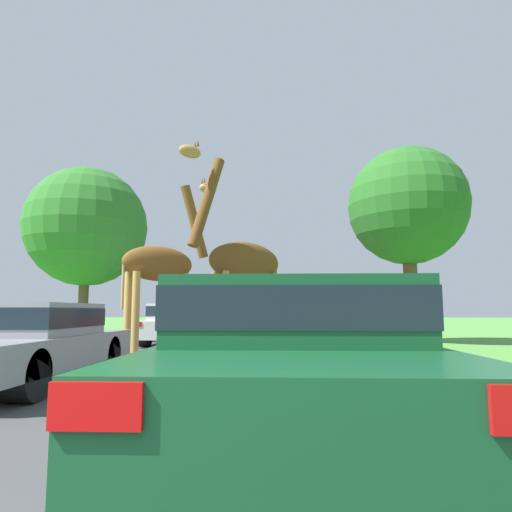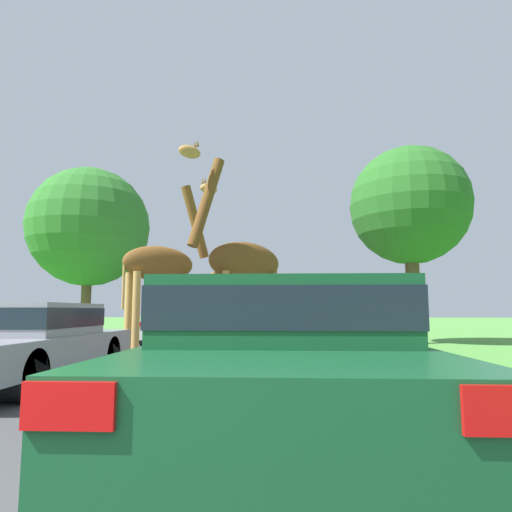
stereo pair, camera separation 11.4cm
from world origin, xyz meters
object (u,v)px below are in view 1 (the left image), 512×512
Objects in this scene: car_far_ahead at (175,322)px; car_verge_right at (202,319)px; giraffe_companion at (163,269)px; car_lead_maroon at (292,369)px; car_rear_follower at (27,340)px; tree_right_cluster at (408,207)px; giraffe_near_road at (240,262)px; car_queue_right at (314,323)px; tree_centre_back at (87,227)px; car_queue_left at (277,318)px.

car_far_ahead is 8.28m from car_verge_right.
car_lead_maroon is (3.13, -8.46, -1.54)m from giraffe_companion.
car_lead_maroon is at bearing -42.76° from car_rear_follower.
giraffe_near_road is at bearing -133.10° from tree_right_cluster.
car_far_ahead is (-5.30, -2.27, 0.06)m from car_queue_right.
tree_centre_back reaches higher than car_far_ahead.
car_far_ahead reaches higher than car_lead_maroon.
car_queue_left is 0.62× the size of tree_centre_back.
car_queue_left is 0.60× the size of tree_right_cluster.
car_queue_right is 0.61× the size of tree_right_cluster.
car_queue_left is at bearing 90.06° from car_lead_maroon.
car_queue_right is at bearing 84.61° from car_lead_maroon.
giraffe_near_road is 1.32× the size of car_lead_maroon.
car_far_ahead is 6.21m from tree_centre_back.
car_queue_right is 5.77m from car_far_ahead.
tree_right_cluster is at bearing 70.15° from car_lead_maroon.
car_far_ahead is 0.97× the size of car_rear_follower.
car_queue_left is (3.11, 16.02, -1.58)m from giraffe_companion.
giraffe_near_road is at bearing 25.00° from giraffe_companion.
car_lead_maroon is at bearing -79.13° from car_verge_right.
giraffe_companion is at bearing -146.69° from tree_right_cluster.
car_queue_right is at bearing 23.17° from car_far_ahead.
car_rear_follower is at bearing 137.24° from car_lead_maroon.
tree_centre_back reaches higher than car_queue_right.
giraffe_companion is 16.40m from car_queue_left.
car_verge_right is at bearing 144.76° from giraffe_companion.
car_lead_maroon is 0.82× the size of car_rear_follower.
car_queue_right is 10.46m from tree_centre_back.
tree_right_cluster is at bearing -40.62° from car_verge_right.
giraffe_companion is at bearing -81.92° from car_far_ahead.
tree_centre_back is at bearing 2.85° from giraffe_near_road.
car_lead_maroon is at bearing -109.85° from tree_right_cluster.
car_rear_follower is (-1.12, -4.53, -1.58)m from giraffe_companion.
tree_right_cluster is at bearing -6.49° from tree_centre_back.
car_queue_right is at bearing 63.89° from car_rear_follower.
car_queue_left is (-0.03, 24.48, -0.04)m from car_lead_maroon.
car_far_ahead is at bearing -177.11° from tree_right_cluster.
giraffe_near_road is at bearing 46.85° from car_rear_follower.
giraffe_near_road is 1.15× the size of car_queue_left.
car_queue_left is 12.93m from tree_centre_back.
car_rear_follower is (-0.42, -9.41, -0.04)m from car_far_ahead.
car_far_ahead is at bearing -24.08° from tree_centre_back.
car_queue_left is (-1.50, 8.87, 0.02)m from car_queue_right.
car_rear_follower is 14.22m from tree_right_cluster.
car_lead_maroon reaches higher than car_queue_left.
car_rear_follower is 0.65× the size of tree_centre_back.
giraffe_near_road reaches higher than car_far_ahead.
giraffe_companion is at bearing -100.98° from car_queue_left.
car_far_ahead is at bearing 87.42° from car_rear_follower.
car_lead_maroon is 0.87× the size of car_verge_right.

